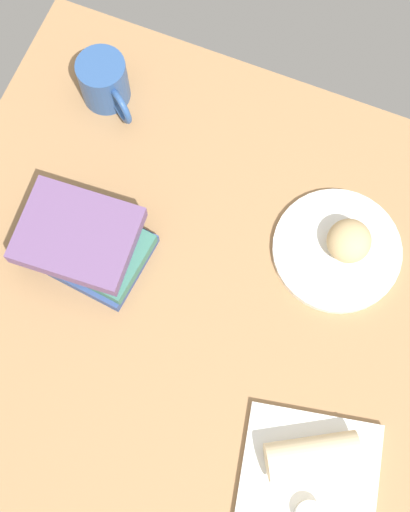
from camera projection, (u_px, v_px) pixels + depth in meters
dining_table at (237, 310)px, 123.89cm from camera, size 110.00×90.00×4.00cm
round_plate at (337, 250)px, 124.38cm from camera, size 22.23×22.23×1.40cm
scone_pastry at (349, 241)px, 120.94cm from camera, size 7.51×7.74×6.06cm
square_plate at (308, 482)px, 112.65cm from camera, size 25.05×25.05×1.60cm
breakfast_wrap at (312, 456)px, 110.27cm from camera, size 15.24×12.16×5.82cm
book_stack at (84, 241)px, 121.09cm from camera, size 21.82×16.58×8.50cm
coffee_mug at (105, 82)px, 129.55cm from camera, size 12.44×10.57×9.72cm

